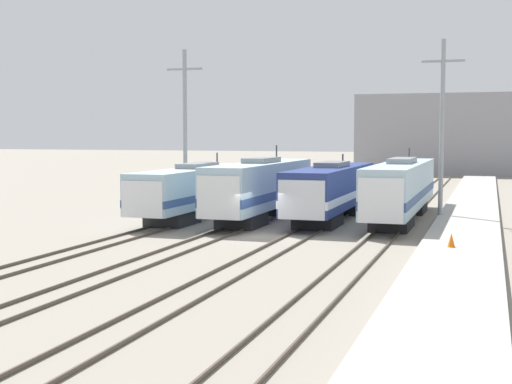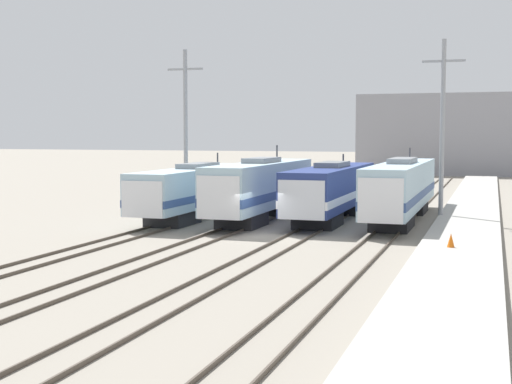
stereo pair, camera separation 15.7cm
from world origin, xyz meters
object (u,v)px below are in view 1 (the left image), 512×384
Objects in this scene: locomotive_far_left at (195,190)px; catenary_tower_right at (442,127)px; locomotive_center_right at (330,190)px; traffic_cone at (451,240)px; catenary_tower_left at (185,128)px; locomotive_center_left at (259,188)px; locomotive_far_right at (401,189)px.

catenary_tower_right reaches higher than locomotive_far_left.
locomotive_center_right is 24.35× the size of traffic_cone.
catenary_tower_left is 1.00× the size of catenary_tower_right.
locomotive_far_left is at bearing -176.43° from locomotive_center_left.
locomotive_center_left is 17.02m from traffic_cone.
catenary_tower_right is at bearing 95.89° from traffic_cone.
locomotive_far_left is 6.80m from catenary_tower_left.
locomotive_far_left is at bearing 150.65° from traffic_cone.
catenary_tower_left and catenary_tower_right have the same top height.
locomotive_center_left is 1.34× the size of catenary_tower_left.
locomotive_far_right is 17.25m from catenary_tower_left.
catenary_tower_right is at bearing 19.23° from locomotive_center_right.
locomotive_far_right reaches higher than locomotive_center_right.
locomotive_far_left is at bearing -167.47° from locomotive_far_right.
locomotive_center_left is 23.90× the size of traffic_cone.
traffic_cone is (8.72, -11.99, -1.35)m from locomotive_center_right.
locomotive_center_left is 1.34× the size of catenary_tower_right.
catenary_tower_right reaches higher than locomotive_center_right.
traffic_cone is (20.73, -14.51, -5.73)m from catenary_tower_left.
catenary_tower_right is (19.23, 0.00, 0.00)m from catenary_tower_left.
catenary_tower_left reaches higher than locomotive_far_left.
catenary_tower_right is (7.22, 2.52, 4.38)m from locomotive_center_right.
locomotive_far_left is 1.02× the size of locomotive_center_right.
locomotive_center_right is at bearing 18.60° from locomotive_center_left.
locomotive_center_right is 4.82m from locomotive_far_right.
catenary_tower_left is at bearing 175.64° from locomotive_far_right.
catenary_tower_left is at bearing 145.01° from traffic_cone.
locomotive_far_right reaches higher than locomotive_far_left.
locomotive_far_right is 5.12m from catenary_tower_right.
locomotive_center_left reaches higher than locomotive_far_left.
locomotive_far_left is 4.67m from locomotive_center_left.
locomotive_far_left is 1.39× the size of catenary_tower_right.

